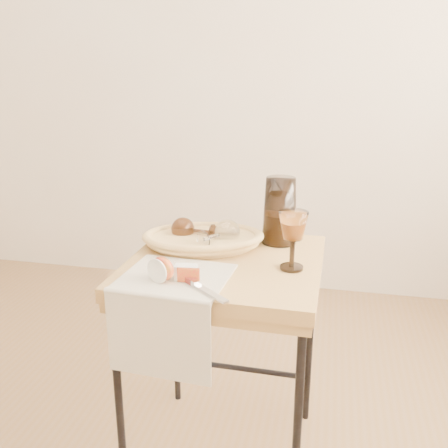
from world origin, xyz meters
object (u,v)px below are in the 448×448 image
(side_table, at_px, (225,363))
(goblet_lying_a, at_px, (195,231))
(tea_towel, at_px, (175,277))
(apple_half, at_px, (163,269))
(table_knife, at_px, (198,284))
(bread_basket, at_px, (203,241))
(goblet_lying_b, at_px, (217,235))
(pitcher, at_px, (280,211))
(wine_goblet, at_px, (293,240))

(side_table, bearing_deg, goblet_lying_a, 140.31)
(tea_towel, bearing_deg, goblet_lying_a, 97.33)
(apple_half, distance_m, table_knife, 0.11)
(bread_basket, distance_m, table_knife, 0.32)
(tea_towel, relative_size, goblet_lying_b, 2.18)
(pitcher, bearing_deg, side_table, -141.77)
(tea_towel, height_order, goblet_lying_a, goblet_lying_a)
(tea_towel, distance_m, bread_basket, 0.26)
(tea_towel, bearing_deg, side_table, 61.39)
(side_table, relative_size, pitcher, 2.81)
(goblet_lying_a, height_order, apple_half, goblet_lying_a)
(side_table, relative_size, apple_half, 9.89)
(tea_towel, bearing_deg, apple_half, -121.92)
(goblet_lying_a, bearing_deg, bread_basket, 162.19)
(bread_basket, xyz_separation_m, wine_goblet, (0.30, -0.12, 0.06))
(side_table, xyz_separation_m, pitcher, (0.14, 0.19, 0.48))
(apple_half, height_order, table_knife, apple_half)
(bread_basket, height_order, table_knife, bread_basket)
(bread_basket, distance_m, goblet_lying_b, 0.06)
(bread_basket, xyz_separation_m, apple_half, (-0.04, -0.29, 0.02))
(tea_towel, bearing_deg, bread_basket, 90.60)
(bread_basket, bearing_deg, goblet_lying_b, -36.12)
(tea_towel, xyz_separation_m, pitcher, (0.25, 0.36, 0.11))
(goblet_lying_a, distance_m, goblet_lying_b, 0.09)
(bread_basket, bearing_deg, wine_goblet, -36.14)
(pitcher, distance_m, wine_goblet, 0.23)
(goblet_lying_a, relative_size, table_knife, 0.57)
(bread_basket, height_order, goblet_lying_a, goblet_lying_a)
(goblet_lying_a, bearing_deg, side_table, 149.06)
(pitcher, bearing_deg, apple_half, -139.73)
(wine_goblet, bearing_deg, pitcher, 105.67)
(side_table, distance_m, tea_towel, 0.42)
(pitcher, relative_size, apple_half, 3.52)
(side_table, relative_size, table_knife, 3.33)
(goblet_lying_b, xyz_separation_m, pitcher, (0.18, 0.12, 0.06))
(goblet_lying_b, height_order, pitcher, pitcher)
(table_knife, bearing_deg, goblet_lying_b, 133.04)
(wine_goblet, bearing_deg, goblet_lying_b, 158.17)
(apple_half, bearing_deg, wine_goblet, 50.90)
(goblet_lying_b, bearing_deg, wine_goblet, -79.31)
(pitcher, relative_size, table_knife, 1.18)
(bread_basket, height_order, goblet_lying_b, goblet_lying_b)
(side_table, relative_size, tea_towel, 2.52)
(tea_towel, xyz_separation_m, goblet_lying_b, (0.07, 0.23, 0.05))
(tea_towel, xyz_separation_m, table_knife, (0.08, -0.06, 0.01))
(pitcher, bearing_deg, goblet_lying_b, -160.97)
(goblet_lying_a, bearing_deg, pitcher, -153.24)
(side_table, height_order, apple_half, apple_half)
(goblet_lying_a, relative_size, goblet_lying_b, 0.94)
(goblet_lying_a, bearing_deg, tea_towel, 102.23)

